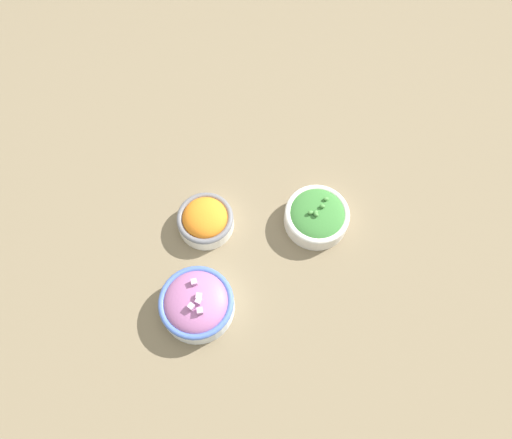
# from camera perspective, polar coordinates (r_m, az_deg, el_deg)

# --- Properties ---
(ground_plane) EXTENTS (3.00, 3.00, 0.00)m
(ground_plane) POSITION_cam_1_polar(r_m,az_deg,el_deg) (1.05, 0.00, -0.68)
(ground_plane) COLOR #75664C
(bowl_broccoli) EXTENTS (0.13, 0.13, 0.06)m
(bowl_broccoli) POSITION_cam_1_polar(r_m,az_deg,el_deg) (1.03, 6.96, 0.41)
(bowl_broccoli) COLOR silver
(bowl_broccoli) RESTS_ON ground_plane
(bowl_carrots) EXTENTS (0.12, 0.12, 0.06)m
(bowl_carrots) POSITION_cam_1_polar(r_m,az_deg,el_deg) (1.03, -5.81, -0.01)
(bowl_carrots) COLOR silver
(bowl_carrots) RESTS_ON ground_plane
(bowl_red_onion) EXTENTS (0.14, 0.14, 0.08)m
(bowl_red_onion) POSITION_cam_1_polar(r_m,az_deg,el_deg) (0.96, -6.80, -9.51)
(bowl_red_onion) COLOR silver
(bowl_red_onion) RESTS_ON ground_plane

